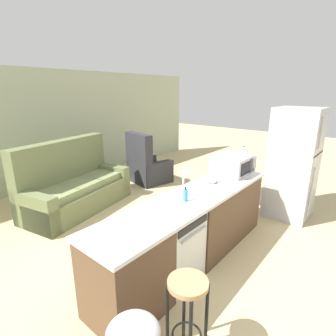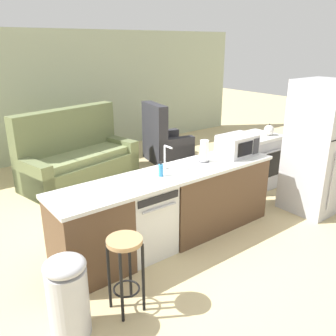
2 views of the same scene
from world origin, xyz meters
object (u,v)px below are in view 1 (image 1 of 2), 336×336
paper_towel_roll (213,173)px  armchair (146,168)px  dishwasher (171,245)px  soap_bottle (185,195)px  bar_stool (187,303)px  stove_range (232,178)px  couch (73,188)px  microwave (235,166)px  kettle (244,151)px  refrigerator (293,164)px

paper_towel_roll → armchair: (1.26, 2.54, -0.69)m
dishwasher → paper_towel_roll: size_ratio=2.98×
soap_bottle → bar_stool: soap_bottle is taller
dishwasher → armchair: size_ratio=0.70×
stove_range → paper_towel_roll: 1.78m
couch → microwave: bearing=-65.6°
stove_range → couch: size_ratio=0.42×
microwave → kettle: microwave is taller
stove_range → bar_stool: bearing=-159.0°
paper_towel_roll → armchair: armchair is taller
couch → kettle: bearing=-42.1°
microwave → bar_stool: size_ratio=0.68×
stove_range → dishwasher: bearing=-168.1°
refrigerator → soap_bottle: (-2.36, 0.54, 0.03)m
kettle → refrigerator: bearing=-99.8°
paper_towel_roll → bar_stool: size_ratio=0.38×
dishwasher → kettle: bearing=8.7°
dishwasher → paper_towel_roll: paper_towel_roll is taller
paper_towel_roll → refrigerator: bearing=-20.9°
stove_range → armchair: bearing=99.8°
dishwasher → soap_bottle: (0.24, -0.01, 0.55)m
paper_towel_roll → armchair: bearing=63.6°
dishwasher → kettle: (2.77, 0.42, 0.56)m
refrigerator → microwave: refrigerator is taller
microwave → armchair: 2.79m
stove_range → couch: 3.08m
microwave → soap_bottle: (-1.28, -0.01, -0.07)m
soap_bottle → paper_towel_roll: bearing=6.1°
kettle → couch: 3.34m
microwave → couch: size_ratio=0.23×
stove_range → kettle: bearing=-36.7°
couch → paper_towel_roll: bearing=-75.6°
couch → refrigerator: bearing=-54.4°
armchair → refrigerator: bearing=-83.6°
soap_bottle → bar_stool: size_ratio=0.24×
microwave → soap_bottle: size_ratio=2.84×
kettle → microwave: bearing=-161.2°
stove_range → bar_stool: 3.51m
armchair → stove_range: bearing=-80.2°
kettle → bar_stool: size_ratio=0.28×
refrigerator → couch: (-2.27, 3.17, -0.54)m
armchair → dishwasher: bearing=-130.8°
kettle → couch: (-2.44, 2.20, -0.59)m
bar_stool → couch: bearing=73.3°
refrigerator → kettle: size_ratio=9.15×
kettle → couch: couch is taller
dishwasher → soap_bottle: bearing=-3.2°
dishwasher → refrigerator: 2.71m
refrigerator → bar_stool: (-3.27, -0.16, -0.40)m
refrigerator → couch: bearing=125.6°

